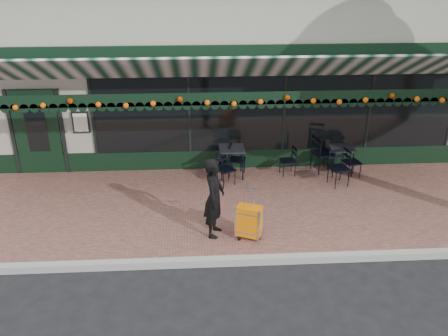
{
  "coord_description": "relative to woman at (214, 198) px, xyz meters",
  "views": [
    {
      "loc": [
        -0.79,
        -7.41,
        5.36
      ],
      "look_at": [
        -0.27,
        1.6,
        1.23
      ],
      "focal_mm": 38.0,
      "sensor_mm": 36.0,
      "label": 1
    }
  ],
  "objects": [
    {
      "name": "cafe_table_b",
      "position": [
        0.54,
        2.69,
        -0.13
      ],
      "size": [
        0.63,
        0.63,
        0.77
      ],
      "color": "black",
      "rests_on": "sidewalk"
    },
    {
      "name": "restaurant_building",
      "position": [
        0.51,
        7.07,
        1.3
      ],
      "size": [
        12.0,
        9.6,
        4.5
      ],
      "color": "#A59D8F",
      "rests_on": "ground"
    },
    {
      "name": "chair_a_right",
      "position": [
        2.9,
        2.85,
        -0.33
      ],
      "size": [
        0.61,
        0.61,
        0.98
      ],
      "primitive_type": null,
      "rotation": [
        0.0,
        0.0,
        1.86
      ],
      "color": "black",
      "rests_on": "sidewalk"
    },
    {
      "name": "woman",
      "position": [
        0.0,
        0.0,
        0.0
      ],
      "size": [
        0.53,
        0.68,
        1.65
      ],
      "primitive_type": "imported",
      "rotation": [
        0.0,
        0.0,
        1.32
      ],
      "color": "black",
      "rests_on": "sidewalk"
    },
    {
      "name": "chair_a_front",
      "position": [
        3.1,
        2.04,
        -0.39
      ],
      "size": [
        0.54,
        0.54,
        0.87
      ],
      "primitive_type": null,
      "rotation": [
        0.0,
        0.0,
        0.29
      ],
      "color": "black",
      "rests_on": "sidewalk"
    },
    {
      "name": "cafe_table_a",
      "position": [
        3.32,
        2.7,
        -0.18
      ],
      "size": [
        0.58,
        0.58,
        0.72
      ],
      "color": "black",
      "rests_on": "sidewalk"
    },
    {
      "name": "chair_b_right",
      "position": [
        0.69,
        2.75,
        -0.42
      ],
      "size": [
        0.49,
        0.49,
        0.82
      ],
      "primitive_type": null,
      "rotation": [
        0.0,
        0.0,
        1.34
      ],
      "color": "black",
      "rests_on": "sidewalk"
    },
    {
      "name": "ground",
      "position": [
        0.51,
        -0.77,
        -0.98
      ],
      "size": [
        80.0,
        80.0,
        0.0
      ],
      "primitive_type": "plane",
      "color": "black",
      "rests_on": "ground"
    },
    {
      "name": "chair_b_left",
      "position": [
        0.2,
        2.67,
        -0.45
      ],
      "size": [
        0.48,
        0.48,
        0.75
      ],
      "primitive_type": null,
      "rotation": [
        0.0,
        0.0,
        -1.91
      ],
      "color": "black",
      "rests_on": "sidewalk"
    },
    {
      "name": "suitcase",
      "position": [
        0.67,
        -0.18,
        -0.46
      ],
      "size": [
        0.54,
        0.43,
        1.1
      ],
      "rotation": [
        0.0,
        0.0,
        -0.4
      ],
      "color": "orange",
      "rests_on": "sidewalk"
    },
    {
      "name": "chair_b_front",
      "position": [
        0.37,
        2.24,
        -0.44
      ],
      "size": [
        0.52,
        0.52,
        0.77
      ],
      "primitive_type": null,
      "rotation": [
        0.0,
        0.0,
        0.45
      ],
      "color": "black",
      "rests_on": "sidewalk"
    },
    {
      "name": "chair_a_extra",
      "position": [
        3.56,
        2.49,
        -0.44
      ],
      "size": [
        0.47,
        0.47,
        0.78
      ],
      "primitive_type": null,
      "rotation": [
        0.0,
        0.0,
        1.81
      ],
      "color": "black",
      "rests_on": "sidewalk"
    },
    {
      "name": "chair_a_left",
      "position": [
        1.97,
        2.69,
        -0.45
      ],
      "size": [
        0.42,
        0.42,
        0.75
      ],
      "primitive_type": null,
      "rotation": [
        0.0,
        0.0,
        -1.45
      ],
      "color": "black",
      "rests_on": "sidewalk"
    },
    {
      "name": "curb",
      "position": [
        0.51,
        -0.85,
        -0.9
      ],
      "size": [
        18.0,
        0.16,
        0.15
      ],
      "primitive_type": "cube",
      "color": "#9E9E99",
      "rests_on": "ground"
    },
    {
      "name": "sidewalk",
      "position": [
        0.51,
        1.23,
        -0.9
      ],
      "size": [
        18.0,
        4.0,
        0.15
      ],
      "primitive_type": "cube",
      "color": "brown",
      "rests_on": "ground"
    }
  ]
}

